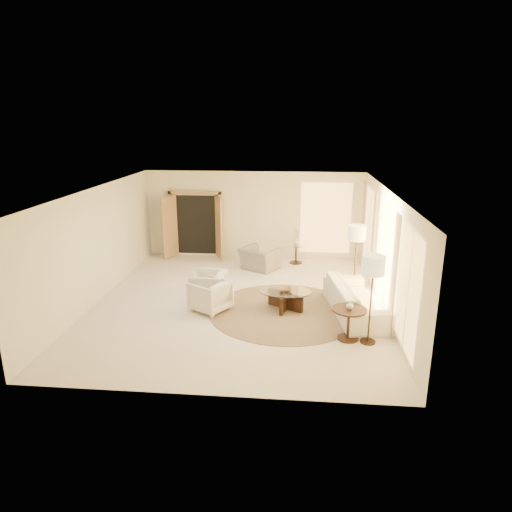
# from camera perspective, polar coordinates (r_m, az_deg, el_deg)

# --- Properties ---
(room) EXTENTS (7.04, 8.04, 2.83)m
(room) POSITION_cam_1_polar(r_m,az_deg,el_deg) (10.94, -2.28, 0.95)
(room) COLOR #EFE3D0
(room) RESTS_ON ground
(windows_right) EXTENTS (0.10, 6.40, 2.40)m
(windows_right) POSITION_cam_1_polar(r_m,az_deg,el_deg) (11.15, 15.66, 0.37)
(windows_right) COLOR #FFC766
(windows_right) RESTS_ON room
(window_back_corner) EXTENTS (1.70, 0.10, 2.40)m
(window_back_corner) POSITION_cam_1_polar(r_m,az_deg,el_deg) (14.72, 8.70, 4.69)
(window_back_corner) COLOR #FFC766
(window_back_corner) RESTS_ON room
(curtains_right) EXTENTS (0.06, 5.20, 2.60)m
(curtains_right) POSITION_cam_1_polar(r_m,az_deg,el_deg) (12.00, 14.69, 1.35)
(curtains_right) COLOR tan
(curtains_right) RESTS_ON room
(french_doors) EXTENTS (1.95, 0.66, 2.16)m
(french_doors) POSITION_cam_1_polar(r_m,az_deg,el_deg) (15.00, -7.58, 3.85)
(french_doors) COLOR tan
(french_doors) RESTS_ON room
(area_rug) EXTENTS (4.68, 4.68, 0.01)m
(area_rug) POSITION_cam_1_polar(r_m,az_deg,el_deg) (10.91, 3.54, -6.87)
(area_rug) COLOR #463626
(area_rug) RESTS_ON room
(sofa) EXTENTS (1.39, 2.68, 0.75)m
(sofa) POSITION_cam_1_polar(r_m,az_deg,el_deg) (10.86, 12.35, -5.26)
(sofa) COLOR silver
(sofa) RESTS_ON room
(armchair_left) EXTENTS (0.80, 0.84, 0.82)m
(armchair_left) POSITION_cam_1_polar(r_m,az_deg,el_deg) (11.46, -5.98, -3.59)
(armchair_left) COLOR silver
(armchair_left) RESTS_ON room
(armchair_right) EXTENTS (1.05, 1.07, 0.82)m
(armchair_right) POSITION_cam_1_polar(r_m,az_deg,el_deg) (10.85, -5.76, -4.76)
(armchair_right) COLOR silver
(armchair_right) RESTS_ON room
(accent_chair) EXTENTS (1.23, 1.10, 0.90)m
(accent_chair) POSITION_cam_1_polar(r_m,az_deg,el_deg) (13.73, 0.46, 0.13)
(accent_chair) COLOR gray
(accent_chair) RESTS_ON room
(coffee_table) EXTENTS (1.67, 1.67, 0.46)m
(coffee_table) POSITION_cam_1_polar(r_m,az_deg,el_deg) (10.94, 3.71, -5.20)
(coffee_table) COLOR black
(coffee_table) RESTS_ON room
(end_table) EXTENTS (0.71, 0.71, 0.67)m
(end_table) POSITION_cam_1_polar(r_m,az_deg,el_deg) (9.60, 11.55, -7.66)
(end_table) COLOR black
(end_table) RESTS_ON room
(side_table) EXTENTS (0.51, 0.51, 0.60)m
(side_table) POSITION_cam_1_polar(r_m,az_deg,el_deg) (14.40, 5.03, 0.49)
(side_table) COLOR #2E2118
(side_table) RESTS_ON room
(floor_lamp_near) EXTENTS (0.44, 0.44, 1.83)m
(floor_lamp_near) POSITION_cam_1_polar(r_m,az_deg,el_deg) (11.72, 12.48, 2.45)
(floor_lamp_near) COLOR #2E2118
(floor_lamp_near) RESTS_ON room
(floor_lamp_far) EXTENTS (0.45, 0.45, 1.84)m
(floor_lamp_far) POSITION_cam_1_polar(r_m,az_deg,el_deg) (9.15, 14.44, -1.63)
(floor_lamp_far) COLOR #2E2118
(floor_lamp_far) RESTS_ON room
(bowl) EXTENTS (0.38, 0.38, 0.08)m
(bowl) POSITION_cam_1_polar(r_m,az_deg,el_deg) (10.86, 3.73, -4.18)
(bowl) COLOR brown
(bowl) RESTS_ON coffee_table
(end_vase) EXTENTS (0.17, 0.17, 0.16)m
(end_vase) POSITION_cam_1_polar(r_m,az_deg,el_deg) (9.48, 11.65, -6.09)
(end_vase) COLOR white
(end_vase) RESTS_ON end_table
(side_vase) EXTENTS (0.22, 0.22, 0.23)m
(side_vase) POSITION_cam_1_polar(r_m,az_deg,el_deg) (14.31, 5.07, 1.83)
(side_vase) COLOR white
(side_vase) RESTS_ON side_table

